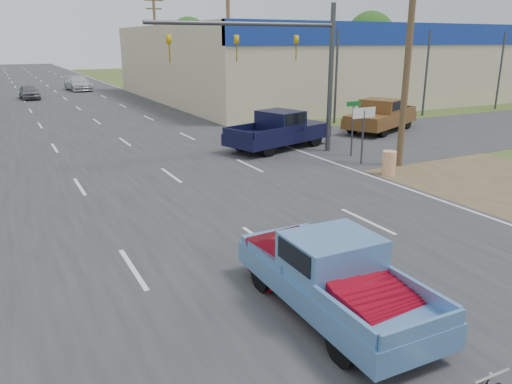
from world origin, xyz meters
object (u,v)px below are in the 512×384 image
red_convertible (330,278)px  distant_car_grey (29,92)px  distant_car_silver (78,83)px  brown_pickup (380,115)px  navy_pickup (281,129)px  blue_pickup (330,273)px

red_convertible → distant_car_grey: (-2.54, 44.72, -0.04)m
distant_car_silver → red_convertible: bearing=-98.3°
brown_pickup → distant_car_silver: brown_pickup is taller
navy_pickup → brown_pickup: 7.93m
navy_pickup → distant_car_silver: (-4.27, 37.17, -0.18)m
red_convertible → navy_pickup: bearing=58.4°
blue_pickup → brown_pickup: brown_pickup is taller
red_convertible → blue_pickup: blue_pickup is taller
blue_pickup → navy_pickup: 16.14m
blue_pickup → navy_pickup: navy_pickup is taller
red_convertible → distant_car_silver: bearing=81.7°
red_convertible → navy_pickup: (7.21, 14.40, 0.27)m
red_convertible → distant_car_grey: bearing=88.3°
blue_pickup → navy_pickup: size_ratio=0.80×
navy_pickup → distant_car_grey: 31.85m
navy_pickup → red_convertible: bearing=-43.3°
red_convertible → distant_car_grey: size_ratio=1.09×
red_convertible → navy_pickup: 16.10m
navy_pickup → brown_pickup: bearing=83.9°
red_convertible → brown_pickup: (15.00, 15.86, 0.28)m
distant_car_grey → distant_car_silver: (5.48, 6.85, 0.12)m
navy_pickup → brown_pickup: brown_pickup is taller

